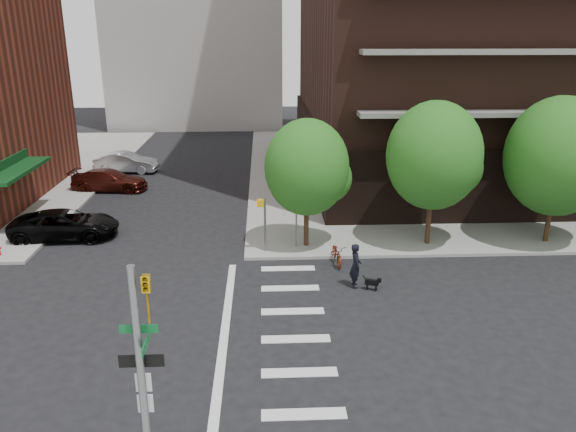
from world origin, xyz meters
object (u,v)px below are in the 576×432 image
object	(u,v)px
traffic_signal	(147,421)
parked_car_maroon	(110,180)
parked_car_black	(65,225)
scooter	(337,253)
parked_car_silver	(126,162)
dog_walker	(356,265)

from	to	relation	value
traffic_signal	parked_car_maroon	bearing A→B (deg)	106.16
parked_car_black	scooter	size ratio (longest dim) A/B	2.83
parked_car_black	parked_car_silver	distance (m)	13.76
parked_car_silver	dog_walker	size ratio (longest dim) A/B	2.39
scooter	dog_walker	world-z (taller)	dog_walker
parked_car_silver	parked_car_black	bearing A→B (deg)	-174.70
scooter	dog_walker	xyz separation A→B (m)	(0.45, -2.43, 0.46)
dog_walker	scooter	bearing A→B (deg)	7.57
scooter	dog_walker	size ratio (longest dim) A/B	0.98
parked_car_black	scooter	bearing A→B (deg)	-109.09
traffic_signal	scooter	distance (m)	15.28
dog_walker	parked_car_silver	bearing A→B (deg)	31.96
traffic_signal	parked_car_black	bearing A→B (deg)	113.43
parked_car_black	parked_car_maroon	xyz separation A→B (m)	(0.00, 8.84, -0.02)
parked_car_black	parked_car_silver	xyz separation A→B (m)	(0.00, 13.76, 0.02)
parked_car_black	traffic_signal	bearing A→B (deg)	-159.72
parked_car_silver	scooter	bearing A→B (deg)	-137.29
parked_car_maroon	scooter	world-z (taller)	parked_car_maroon
traffic_signal	parked_car_maroon	distance (m)	27.84
parked_car_maroon	parked_car_silver	bearing A→B (deg)	4.46
scooter	parked_car_black	bearing A→B (deg)	160.48
parked_car_silver	scooter	xyz separation A→B (m)	(13.46, -17.60, -0.26)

